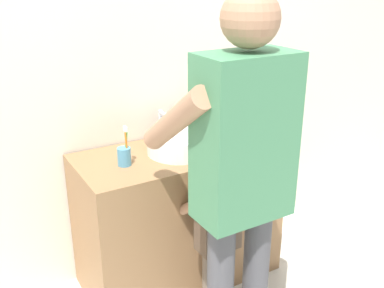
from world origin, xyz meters
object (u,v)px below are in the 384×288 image
object	(u,v)px
toothbrush_cup	(124,155)
child_toddler	(217,225)
soap_bottle	(217,129)
adult_parent	(241,162)

from	to	relation	value
toothbrush_cup	child_toddler	size ratio (longest dim) A/B	0.22
toothbrush_cup	soap_bottle	size ratio (longest dim) A/B	1.25
child_toddler	adult_parent	xyz separation A→B (m)	(-0.07, -0.27, 0.47)
soap_bottle	adult_parent	size ratio (longest dim) A/B	0.10
toothbrush_cup	child_toddler	bearing A→B (deg)	-48.11
soap_bottle	child_toddler	size ratio (longest dim) A/B	0.18
toothbrush_cup	adult_parent	size ratio (longest dim) A/B	0.12
child_toddler	adult_parent	size ratio (longest dim) A/B	0.55
child_toddler	toothbrush_cup	bearing A→B (deg)	131.89
soap_bottle	child_toddler	world-z (taller)	soap_bottle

